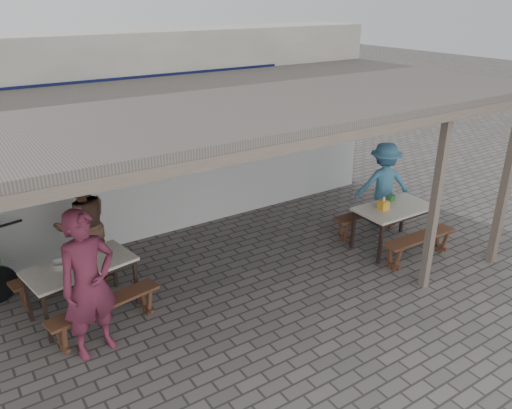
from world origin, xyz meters
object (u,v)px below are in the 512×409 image
Objects in this scene: table_right at (394,211)px; bench_right_street at (419,242)px; patron_wall_side at (83,225)px; patron_right_table at (383,184)px; bench_left_street at (105,310)px; condiment_bowl at (60,264)px; tissue_box at (383,205)px; donation_box at (390,198)px; patron_street_side at (89,284)px; bench_left_wall at (65,274)px; table_left at (80,270)px; bench_right_wall at (368,217)px; condiment_jar at (92,250)px.

bench_right_street is at bearing -90.00° from table_right.
patron_wall_side is 5.34m from patron_right_table.
condiment_bowl is at bearing 104.25° from bench_left_street.
donation_box is at bearing 26.31° from tissue_box.
patron_street_side is 12.74× the size of tissue_box.
bench_left_street is 0.69m from patron_street_side.
bench_left_wall is at bearing 77.16° from condiment_bowl.
table_left is at bearing -90.00° from bench_left_wall.
patron_street_side is (-5.10, -0.51, 0.60)m from bench_right_wall.
condiment_jar is (0.35, 1.09, -0.14)m from patron_street_side.
patron_street_side reaches higher than tissue_box.
donation_box is (4.79, -1.68, -0.06)m from patron_wall_side.
bench_left_street is 1.67m from patron_wall_side.
patron_right_table reaches higher than donation_box.
tissue_box reaches higher than table_left.
patron_street_side is 1.15m from condiment_jar.
bench_left_wall is 0.80× the size of patron_street_side.
patron_right_table is 7.33× the size of condiment_bowl.
patron_street_side reaches higher than bench_right_wall.
donation_box is at bearing 59.21° from table_right.
tissue_box is at bearing 110.13° from bench_right_street.
tissue_box is at bearing 71.94° from patron_right_table.
patron_right_table is (5.66, -0.76, 0.46)m from bench_left_wall.
bench_left_wall is at bearing 165.82° from donation_box.
bench_right_wall is 0.60m from donation_box.
tissue_box reaches higher than condiment_jar.
bench_right_wall is 5.16m from patron_street_side.
patron_wall_side reaches higher than tissue_box.
condiment_jar reaches higher than table_right.
patron_right_table reaches higher than condiment_jar.
table_left is at bearing 170.06° from table_right.
patron_wall_side is (0.44, 1.84, -0.08)m from patron_street_side.
bench_right_street is 0.83× the size of patron_wall_side.
table_left is at bearing -27.85° from condiment_bowl.
table_right is at bearing -11.43° from tissue_box.
donation_box is (5.02, -0.12, 0.46)m from bench_left_street.
patron_street_side is (-0.11, -0.88, 0.27)m from table_left.
patron_wall_side is 1.09× the size of patron_right_table.
bench_right_street is (5.08, -2.14, -0.00)m from bench_left_wall.
bench_left_wall is 5.11m from tissue_box.
condiment_jar reaches higher than bench_left_street.
patron_wall_side is at bearing 158.50° from table_right.
table_left is 6.85× the size of condiment_bowl.
patron_right_table is (5.55, -0.15, 0.12)m from table_left.
donation_box is (0.15, 0.82, 0.47)m from bench_right_street.
patron_street_side is at bearing 179.70° from tissue_box.
patron_right_table reaches higher than bench_right_street.
table_right is 0.94× the size of bench_right_street.
patron_right_table is at bearing 21.39° from bench_right_wall.
condiment_jar is at bearing 31.23° from table_left.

